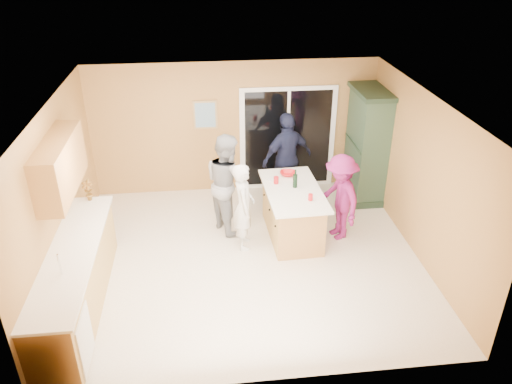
{
  "coord_description": "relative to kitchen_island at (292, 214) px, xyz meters",
  "views": [
    {
      "loc": [
        -0.62,
        -6.63,
        4.74
      ],
      "look_at": [
        0.15,
        0.1,
        1.15
      ],
      "focal_mm": 35.0,
      "sensor_mm": 36.0,
      "label": 1
    }
  ],
  "objects": [
    {
      "name": "white_plate",
      "position": [
        -0.28,
        0.4,
        0.48
      ],
      "size": [
        0.24,
        0.24,
        0.01
      ],
      "primitive_type": "cylinder",
      "rotation": [
        0.0,
        0.0,
        -0.22
      ],
      "color": "silver",
      "rests_on": "kitchen_island"
    },
    {
      "name": "serving_bowl",
      "position": [
        -0.0,
        0.55,
        0.5
      ],
      "size": [
        0.31,
        0.31,
        0.07
      ],
      "primitive_type": "imported",
      "rotation": [
        0.0,
        0.0,
        -0.2
      ],
      "color": "red",
      "rests_on": "kitchen_island"
    },
    {
      "name": "framed_picture",
      "position": [
        -1.38,
        1.87,
        1.18
      ],
      "size": [
        0.46,
        0.04,
        0.56
      ],
      "color": "tan",
      "rests_on": "wall_back"
    },
    {
      "name": "woman_white",
      "position": [
        -0.85,
        -0.23,
        0.33
      ],
      "size": [
        0.37,
        0.56,
        1.5
      ],
      "primitive_type": "imported",
      "rotation": [
        0.0,
        0.0,
        1.54
      ],
      "color": "silver",
      "rests_on": "floor"
    },
    {
      "name": "upper_cabinets",
      "position": [
        -3.41,
        -0.81,
        1.46
      ],
      "size": [
        0.35,
        1.6,
        0.75
      ],
      "primitive_type": "cube",
      "color": "tan",
      "rests_on": "wall_left"
    },
    {
      "name": "left_cabinet_run",
      "position": [
        -3.28,
        -1.66,
        0.05
      ],
      "size": [
        0.65,
        3.05,
        1.24
      ],
      "color": "tan",
      "rests_on": "floor"
    },
    {
      "name": "tulip_vase",
      "position": [
        -3.28,
        -0.09,
        0.69
      ],
      "size": [
        0.2,
        0.16,
        0.34
      ],
      "primitive_type": "imported",
      "rotation": [
        0.0,
        0.0,
        -0.21
      ],
      "color": "red",
      "rests_on": "left_cabinet_run"
    },
    {
      "name": "ceiling",
      "position": [
        -0.83,
        -0.61,
        2.18
      ],
      "size": [
        5.5,
        5.0,
        0.1
      ],
      "primitive_type": "cube",
      "color": "white",
      "rests_on": "wall_back"
    },
    {
      "name": "woman_grey",
      "position": [
        -1.07,
        0.38,
        0.46
      ],
      "size": [
        0.97,
        1.06,
        1.76
      ],
      "primitive_type": "imported",
      "rotation": [
        0.0,
        0.0,
        2.02
      ],
      "color": "#969698",
      "rests_on": "floor"
    },
    {
      "name": "wall_back",
      "position": [
        -0.83,
        1.89,
        0.88
      ],
      "size": [
        5.5,
        0.1,
        2.6
      ],
      "primitive_type": "cube",
      "color": "#DFA25C",
      "rests_on": "ground"
    },
    {
      "name": "woman_navy",
      "position": [
        0.11,
        1.24,
        0.48
      ],
      "size": [
        1.14,
        0.82,
        1.79
      ],
      "primitive_type": "imported",
      "rotation": [
        0.0,
        0.0,
        3.55
      ],
      "color": "#1B1A3A",
      "rests_on": "floor"
    },
    {
      "name": "wall_left",
      "position": [
        -3.58,
        -0.61,
        0.88
      ],
      "size": [
        0.1,
        5.0,
        2.6
      ],
      "primitive_type": "cube",
      "color": "#DFA25C",
      "rests_on": "ground"
    },
    {
      "name": "wall_right",
      "position": [
        1.92,
        -0.61,
        0.88
      ],
      "size": [
        0.1,
        5.0,
        2.6
      ],
      "primitive_type": "cube",
      "color": "#DFA25C",
      "rests_on": "ground"
    },
    {
      "name": "green_hutch",
      "position": [
        1.66,
        1.29,
        0.64
      ],
      "size": [
        0.62,
        1.18,
        2.17
      ],
      "color": "#203524",
      "rests_on": "floor"
    },
    {
      "name": "tumbler_near",
      "position": [
        -0.25,
        0.25,
        0.53
      ],
      "size": [
        0.11,
        0.11,
        0.12
      ],
      "primitive_type": "cylinder",
      "rotation": [
        0.0,
        0.0,
        0.42
      ],
      "color": "red",
      "rests_on": "kitchen_island"
    },
    {
      "name": "floor",
      "position": [
        -0.83,
        -0.61,
        -0.42
      ],
      "size": [
        5.5,
        5.5,
        0.0
      ],
      "primitive_type": "plane",
      "color": "white",
      "rests_on": "ground"
    },
    {
      "name": "sliding_door",
      "position": [
        0.22,
        1.85,
        0.63
      ],
      "size": [
        1.9,
        0.07,
        2.1
      ],
      "color": "white",
      "rests_on": "floor"
    },
    {
      "name": "woman_magenta",
      "position": [
        0.78,
        -0.13,
        0.34
      ],
      "size": [
        0.79,
        1.09,
        1.52
      ],
      "primitive_type": "imported",
      "rotation": [
        0.0,
        0.0,
        -1.32
      ],
      "color": "#7C1B54",
      "rests_on": "floor"
    },
    {
      "name": "wall_front",
      "position": [
        -0.83,
        -3.11,
        0.88
      ],
      "size": [
        5.5,
        0.1,
        2.6
      ],
      "primitive_type": "cube",
      "color": "#DFA25C",
      "rests_on": "ground"
    },
    {
      "name": "tumbler_far",
      "position": [
        0.21,
        -0.4,
        0.53
      ],
      "size": [
        0.09,
        0.09,
        0.11
      ],
      "primitive_type": "cylinder",
      "rotation": [
        0.0,
        0.0,
        -0.33
      ],
      "color": "red",
      "rests_on": "kitchen_island"
    },
    {
      "name": "kitchen_island",
      "position": [
        0.0,
        0.0,
        0.0
      ],
      "size": [
        0.98,
        1.73,
        0.89
      ],
      "rotation": [
        0.0,
        0.0,
        0.04
      ],
      "color": "tan",
      "rests_on": "floor"
    },
    {
      "name": "wine_bottle",
      "position": [
        0.04,
        0.08,
        0.6
      ],
      "size": [
        0.07,
        0.07,
        0.32
      ],
      "rotation": [
        0.0,
        0.0,
        -0.33
      ],
      "color": "black",
      "rests_on": "kitchen_island"
    }
  ]
}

